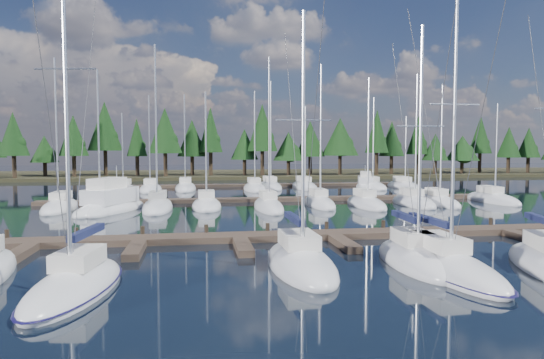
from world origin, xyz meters
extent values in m
plane|color=black|center=(0.00, 30.00, 0.00)|extent=(260.00, 260.00, 0.00)
cube|color=#312E1B|center=(0.00, 90.00, 0.30)|extent=(220.00, 30.00, 0.60)
cube|color=#493A2E|center=(0.00, 18.00, 0.20)|extent=(44.00, 2.00, 0.40)
cube|color=#493A2E|center=(-18.00, 15.00, 0.20)|extent=(0.90, 4.00, 0.40)
cube|color=#493A2E|center=(-12.00, 15.00, 0.20)|extent=(0.90, 4.00, 0.40)
cube|color=#493A2E|center=(-6.00, 15.00, 0.20)|extent=(0.90, 4.00, 0.40)
cube|color=#493A2E|center=(0.00, 15.00, 0.20)|extent=(0.90, 4.00, 0.40)
cube|color=#493A2E|center=(6.00, 15.00, 0.20)|extent=(0.90, 4.00, 0.40)
cube|color=#493A2E|center=(12.00, 15.00, 0.20)|extent=(0.90, 4.00, 0.40)
cylinder|color=#2D2319|center=(-20.00, 19.00, 0.45)|extent=(0.26, 0.26, 0.90)
cylinder|color=#2D2319|center=(-16.00, 19.00, 0.45)|extent=(0.26, 0.26, 0.90)
cylinder|color=#2D2319|center=(-12.00, 19.00, 0.45)|extent=(0.26, 0.26, 0.90)
cylinder|color=#2D2319|center=(-8.00, 19.00, 0.45)|extent=(0.26, 0.26, 0.90)
cylinder|color=#2D2319|center=(-4.00, 19.00, 0.45)|extent=(0.26, 0.26, 0.90)
cylinder|color=#2D2319|center=(0.00, 19.00, 0.45)|extent=(0.26, 0.26, 0.90)
cylinder|color=#2D2319|center=(4.00, 19.00, 0.45)|extent=(0.26, 0.26, 0.90)
cylinder|color=#2D2319|center=(8.00, 19.00, 0.45)|extent=(0.26, 0.26, 0.90)
cylinder|color=#2D2319|center=(12.00, 19.00, 0.45)|extent=(0.26, 0.26, 0.90)
cylinder|color=#2D2319|center=(16.00, 19.00, 0.45)|extent=(0.26, 0.26, 0.90)
cube|color=#493A2E|center=(0.00, 40.00, 0.20)|extent=(50.00, 1.80, 0.40)
cube|color=#493A2E|center=(0.00, 60.00, 0.20)|extent=(46.00, 1.80, 0.40)
ellipsoid|color=silver|center=(-13.45, 7.89, 0.15)|extent=(3.87, 8.20, 1.90)
cube|color=silver|center=(-13.39, 8.28, 1.35)|extent=(1.83, 2.72, 0.70)
cylinder|color=silver|center=(-13.52, 7.50, 8.15)|extent=(0.18, 0.18, 14.29)
cylinder|color=silver|center=(-13.23, 9.21, 2.10)|extent=(0.68, 3.44, 0.12)
cube|color=#161B3D|center=(-13.23, 9.21, 2.25)|extent=(0.88, 3.32, 0.30)
cylinder|color=silver|center=(-13.52, 7.50, 8.86)|extent=(2.34, 0.45, 0.07)
cylinder|color=#3F3F44|center=(-13.79, 5.83, 8.00)|extent=(0.59, 3.37, 14.60)
cylinder|color=#3F3F44|center=(-13.18, 9.56, 8.00)|extent=(0.72, 4.15, 14.60)
ellipsoid|color=#0F0B38|center=(-13.45, 7.89, 0.22)|extent=(4.03, 8.53, 0.18)
ellipsoid|color=silver|center=(-3.66, 10.34, 0.15)|extent=(3.06, 8.42, 1.90)
cube|color=silver|center=(-3.66, 10.76, 1.35)|extent=(1.65, 2.70, 0.70)
cylinder|color=silver|center=(-3.65, 9.92, 6.57)|extent=(0.16, 0.16, 11.14)
cylinder|color=silver|center=(-3.68, 11.77, 2.10)|extent=(0.18, 3.68, 0.12)
cube|color=#161B3D|center=(-3.68, 11.77, 2.25)|extent=(0.41, 3.52, 0.30)
cylinder|color=silver|center=(-3.65, 9.92, 7.13)|extent=(2.63, 0.11, 0.07)
cylinder|color=#3F3F44|center=(-3.62, 8.13, 6.42)|extent=(0.09, 3.63, 11.45)
cylinder|color=#3F3F44|center=(-3.69, 12.14, 6.42)|extent=(0.10, 4.46, 11.45)
ellipsoid|color=silver|center=(2.12, 10.19, 0.15)|extent=(3.03, 7.86, 1.90)
cube|color=silver|center=(2.14, 10.57, 1.35)|extent=(1.58, 2.55, 0.70)
cylinder|color=silver|center=(2.10, 9.80, 6.34)|extent=(0.17, 0.17, 10.69)
cylinder|color=silver|center=(2.19, 11.50, 2.10)|extent=(0.29, 3.41, 0.12)
cube|color=#161B3D|center=(2.19, 11.50, 2.25)|extent=(0.52, 3.26, 0.30)
cylinder|color=silver|center=(2.10, 9.80, 6.88)|extent=(2.37, 0.19, 0.07)
cylinder|color=#3F3F44|center=(2.02, 8.14, 6.19)|extent=(0.20, 3.35, 11.00)
cylinder|color=#3F3F44|center=(2.21, 11.85, 6.19)|extent=(0.24, 4.12, 11.00)
ellipsoid|color=silver|center=(2.90, 8.63, 0.15)|extent=(2.98, 9.22, 1.90)
cube|color=silver|center=(2.89, 9.08, 1.35)|extent=(1.58, 2.97, 0.70)
cylinder|color=silver|center=(2.92, 8.17, 7.18)|extent=(0.16, 0.16, 12.36)
cylinder|color=silver|center=(2.86, 10.18, 2.10)|extent=(0.23, 4.03, 0.12)
cube|color=#161B3D|center=(2.86, 10.18, 2.25)|extent=(0.46, 3.85, 0.30)
cylinder|color=silver|center=(2.92, 8.17, 7.80)|extent=(2.45, 0.14, 0.07)
cylinder|color=#3F3F44|center=(2.97, 6.20, 7.03)|extent=(0.14, 3.96, 12.66)
cylinder|color=#3F3F44|center=(2.85, 10.59, 7.03)|extent=(0.17, 4.88, 12.67)
ellipsoid|color=#0F0B38|center=(2.90, 8.63, 0.22)|extent=(3.10, 9.59, 0.18)
cylinder|color=silver|center=(8.49, 9.41, 2.10)|extent=(1.22, 3.80, 0.12)
cube|color=#161B3D|center=(8.49, 9.41, 2.25)|extent=(1.39, 3.69, 0.30)
cylinder|color=#3F3F44|center=(8.60, 9.80, 6.88)|extent=(1.37, 4.57, 12.37)
ellipsoid|color=silver|center=(-21.31, 35.52, 0.15)|extent=(2.60, 8.80, 1.90)
cube|color=silver|center=(-21.31, 35.96, 1.35)|extent=(1.43, 2.82, 0.70)
cylinder|color=silver|center=(-21.31, 35.08, 7.53)|extent=(0.16, 0.16, 13.06)
ellipsoid|color=silver|center=(-17.19, 33.33, 0.15)|extent=(2.77, 8.32, 1.90)
cube|color=silver|center=(-17.19, 33.75, 1.35)|extent=(1.52, 2.66, 0.70)
cylinder|color=silver|center=(-17.19, 32.92, 6.88)|extent=(0.16, 0.16, 11.76)
ellipsoid|color=silver|center=(-12.26, 34.50, 0.15)|extent=(2.76, 9.58, 1.90)
cube|color=silver|center=(-12.26, 34.97, 1.35)|extent=(1.52, 3.06, 0.70)
cylinder|color=silver|center=(-12.26, 34.02, 8.17)|extent=(0.16, 0.16, 14.34)
ellipsoid|color=silver|center=(-7.67, 34.72, 0.15)|extent=(2.82, 7.19, 1.90)
cube|color=silver|center=(-7.67, 35.08, 1.35)|extent=(1.55, 2.30, 0.70)
cylinder|color=silver|center=(-7.67, 34.36, 6.07)|extent=(0.16, 0.16, 10.14)
ellipsoid|color=silver|center=(-1.81, 33.29, 0.15)|extent=(2.52, 9.64, 1.90)
cube|color=silver|center=(-1.81, 33.77, 1.35)|extent=(1.38, 3.08, 0.70)
cylinder|color=silver|center=(-1.81, 32.81, 7.64)|extent=(0.16, 0.16, 13.28)
ellipsoid|color=silver|center=(3.61, 34.95, 0.15)|extent=(2.46, 8.44, 1.90)
cube|color=silver|center=(3.61, 35.37, 1.35)|extent=(1.35, 2.70, 0.70)
cylinder|color=silver|center=(3.61, 34.53, 7.52)|extent=(0.16, 0.16, 13.04)
ellipsoid|color=silver|center=(8.13, 33.85, 0.15)|extent=(2.69, 8.90, 1.90)
cube|color=silver|center=(8.13, 34.30, 1.35)|extent=(1.48, 2.85, 0.70)
cylinder|color=silver|center=(8.13, 33.41, 6.85)|extent=(0.16, 0.16, 11.69)
ellipsoid|color=silver|center=(13.26, 34.10, 0.15)|extent=(2.81, 8.33, 1.90)
cube|color=silver|center=(13.26, 34.52, 1.35)|extent=(1.55, 2.66, 0.70)
cylinder|color=silver|center=(13.26, 33.69, 7.09)|extent=(0.16, 0.16, 12.19)
ellipsoid|color=silver|center=(15.87, 33.90, 0.15)|extent=(2.43, 7.94, 1.90)
cube|color=silver|center=(15.87, 34.29, 1.35)|extent=(1.34, 2.54, 0.70)
cylinder|color=silver|center=(15.87, 33.50, 6.58)|extent=(0.16, 0.16, 11.15)
ellipsoid|color=silver|center=(22.96, 35.46, 0.15)|extent=(2.60, 9.14, 1.90)
cube|color=silver|center=(22.96, 35.92, 1.35)|extent=(1.43, 2.92, 0.70)
cylinder|color=silver|center=(22.96, 35.01, 5.77)|extent=(0.16, 0.16, 9.54)
ellipsoid|color=silver|center=(-18.12, 53.78, 0.15)|extent=(2.89, 7.82, 1.90)
cube|color=silver|center=(-18.12, 54.18, 1.35)|extent=(1.59, 2.50, 0.70)
cylinder|color=silver|center=(-18.12, 53.39, 5.70)|extent=(0.16, 0.16, 9.39)
ellipsoid|color=silver|center=(-14.74, 54.47, 0.15)|extent=(2.92, 8.46, 1.90)
cube|color=silver|center=(-14.74, 54.89, 1.35)|extent=(1.61, 2.71, 0.70)
cylinder|color=silver|center=(-14.74, 54.05, 6.90)|extent=(0.16, 0.16, 11.80)
ellipsoid|color=silver|center=(-10.14, 56.07, 0.15)|extent=(2.89, 9.88, 1.90)
cube|color=silver|center=(-10.14, 56.57, 1.35)|extent=(1.59, 3.16, 0.70)
cylinder|color=silver|center=(-10.14, 55.58, 7.08)|extent=(0.16, 0.16, 12.17)
ellipsoid|color=silver|center=(-0.69, 53.97, 0.15)|extent=(2.88, 8.83, 1.90)
cube|color=silver|center=(-0.69, 54.42, 1.35)|extent=(1.58, 2.83, 0.70)
cylinder|color=silver|center=(-0.69, 53.53, 7.26)|extent=(0.16, 0.16, 12.53)
ellipsoid|color=silver|center=(1.98, 56.97, 0.15)|extent=(2.90, 10.74, 1.90)
cube|color=silver|center=(1.98, 57.50, 1.35)|extent=(1.59, 3.44, 0.70)
cylinder|color=silver|center=(1.98, 56.43, 8.18)|extent=(0.16, 0.16, 14.36)
ellipsoid|color=silver|center=(6.88, 56.25, 0.15)|extent=(2.99, 10.39, 1.90)
cube|color=silver|center=(6.88, 56.77, 1.35)|extent=(1.64, 3.33, 0.70)
cylinder|color=silver|center=(6.88, 55.73, 6.40)|extent=(0.16, 0.16, 10.80)
ellipsoid|color=silver|center=(16.47, 54.54, 0.15)|extent=(2.99, 8.83, 1.90)
cube|color=silver|center=(16.47, 54.98, 1.35)|extent=(1.64, 2.82, 0.70)
cylinder|color=silver|center=(16.47, 54.10, 7.01)|extent=(0.16, 0.16, 12.01)
ellipsoid|color=silver|center=(21.06, 53.86, 0.15)|extent=(2.75, 10.21, 1.90)
cube|color=silver|center=(21.06, 54.37, 1.35)|extent=(1.51, 3.27, 0.70)
cylinder|color=silver|center=(21.06, 53.35, 5.67)|extent=(0.16, 0.16, 9.35)
ellipsoid|color=silver|center=(-16.41, 33.84, 0.10)|extent=(7.26, 10.69, 2.04)
cube|color=silver|center=(-16.41, 33.84, 1.47)|extent=(4.61, 6.16, 1.36)
cube|color=silver|center=(-16.62, 33.38, 2.60)|extent=(3.16, 4.02, 1.02)
cylinder|color=silver|center=(-15.99, 34.77, 3.28)|extent=(0.11, 0.11, 1.81)
ellipsoid|color=silver|center=(15.75, 55.23, 0.10)|extent=(4.94, 8.47, 1.61)
cube|color=silver|center=(15.75, 55.23, 1.16)|extent=(3.23, 4.82, 1.07)
cube|color=silver|center=(15.63, 54.85, 2.05)|extent=(2.24, 3.12, 0.80)
cylinder|color=silver|center=(15.99, 56.00, 2.59)|extent=(0.10, 0.10, 1.43)
cylinder|color=black|center=(-39.86, 77.69, 2.54)|extent=(0.70, 0.70, 3.89)
cone|color=black|center=(-39.86, 77.69, 8.27)|extent=(5.14, 5.14, 7.56)
ellipsoid|color=black|center=(-39.36, 77.69, 6.54)|extent=(3.08, 3.08, 3.08)
cylinder|color=black|center=(-36.49, 83.40, 1.88)|extent=(0.70, 0.70, 2.56)
cone|color=black|center=(-36.49, 83.40, 5.65)|extent=(5.07, 5.07, 4.98)
ellipsoid|color=black|center=(-35.99, 83.40, 4.51)|extent=(3.04, 3.04, 3.04)
cylinder|color=black|center=(-30.55, 80.20, 2.50)|extent=(0.70, 0.70, 3.80)
cone|color=black|center=(-30.55, 80.20, 8.10)|extent=(5.20, 5.20, 7.40)
ellipsoid|color=black|center=(-30.05, 80.20, 6.41)|extent=(3.12, 3.12, 3.12)
cylinder|color=black|center=(-25.62, 83.34, 2.97)|extent=(0.70, 0.70, 4.74)
cone|color=black|center=(-25.62, 83.34, 9.94)|extent=(6.39, 6.39, 9.21)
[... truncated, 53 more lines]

